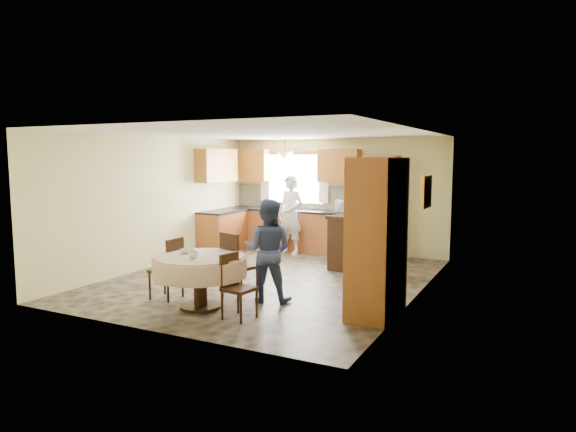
# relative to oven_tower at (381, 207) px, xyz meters

# --- Properties ---
(floor) EXTENTS (5.00, 6.00, 0.01)m
(floor) POSITION_rel_oven_tower_xyz_m (-1.15, -2.69, -1.06)
(floor) COLOR #6D5E4C
(floor) RESTS_ON ground
(ceiling) EXTENTS (5.00, 6.00, 0.01)m
(ceiling) POSITION_rel_oven_tower_xyz_m (-1.15, -2.69, 1.44)
(ceiling) COLOR white
(ceiling) RESTS_ON wall_back
(wall_back) EXTENTS (5.00, 0.02, 2.50)m
(wall_back) POSITION_rel_oven_tower_xyz_m (-1.15, 0.31, 0.19)
(wall_back) COLOR #D7D189
(wall_back) RESTS_ON floor
(wall_front) EXTENTS (5.00, 0.02, 2.50)m
(wall_front) POSITION_rel_oven_tower_xyz_m (-1.15, -5.69, 0.19)
(wall_front) COLOR #D7D189
(wall_front) RESTS_ON floor
(wall_left) EXTENTS (0.02, 6.00, 2.50)m
(wall_left) POSITION_rel_oven_tower_xyz_m (-3.65, -2.69, 0.19)
(wall_left) COLOR #D7D189
(wall_left) RESTS_ON floor
(wall_right) EXTENTS (0.02, 6.00, 2.50)m
(wall_right) POSITION_rel_oven_tower_xyz_m (1.35, -2.69, 0.19)
(wall_right) COLOR #D7D189
(wall_right) RESTS_ON floor
(window) EXTENTS (1.40, 0.03, 1.10)m
(window) POSITION_rel_oven_tower_xyz_m (-2.15, 0.29, 0.54)
(window) COLOR white
(window) RESTS_ON wall_back
(curtain_left) EXTENTS (0.22, 0.02, 1.15)m
(curtain_left) POSITION_rel_oven_tower_xyz_m (-2.90, 0.24, 0.59)
(curtain_left) COLOR white
(curtain_left) RESTS_ON wall_back
(curtain_right) EXTENTS (0.22, 0.02, 1.15)m
(curtain_right) POSITION_rel_oven_tower_xyz_m (-1.40, 0.24, 0.59)
(curtain_right) COLOR white
(curtain_right) RESTS_ON wall_back
(base_cab_back) EXTENTS (3.30, 0.60, 0.88)m
(base_cab_back) POSITION_rel_oven_tower_xyz_m (-2.00, 0.01, -0.62)
(base_cab_back) COLOR #BE6932
(base_cab_back) RESTS_ON floor
(counter_back) EXTENTS (3.30, 0.64, 0.04)m
(counter_back) POSITION_rel_oven_tower_xyz_m (-2.00, 0.01, -0.16)
(counter_back) COLOR black
(counter_back) RESTS_ON base_cab_back
(base_cab_left) EXTENTS (0.60, 1.20, 0.88)m
(base_cab_left) POSITION_rel_oven_tower_xyz_m (-3.35, -0.89, -0.62)
(base_cab_left) COLOR #BE6932
(base_cab_left) RESTS_ON floor
(counter_left) EXTENTS (0.64, 1.20, 0.04)m
(counter_left) POSITION_rel_oven_tower_xyz_m (-3.35, -0.89, -0.16)
(counter_left) COLOR black
(counter_left) RESTS_ON base_cab_left
(backsplash) EXTENTS (3.30, 0.02, 0.55)m
(backsplash) POSITION_rel_oven_tower_xyz_m (-2.00, 0.30, 0.12)
(backsplash) COLOR tan
(backsplash) RESTS_ON wall_back
(wall_cab_left) EXTENTS (0.85, 0.33, 0.72)m
(wall_cab_left) POSITION_rel_oven_tower_xyz_m (-3.20, 0.15, 0.85)
(wall_cab_left) COLOR #C98432
(wall_cab_left) RESTS_ON wall_back
(wall_cab_right) EXTENTS (0.90, 0.33, 0.72)m
(wall_cab_right) POSITION_rel_oven_tower_xyz_m (-1.00, 0.15, 0.85)
(wall_cab_right) COLOR #C98432
(wall_cab_right) RESTS_ON wall_back
(wall_cab_side) EXTENTS (0.33, 1.20, 0.72)m
(wall_cab_side) POSITION_rel_oven_tower_xyz_m (-3.48, -0.89, 0.85)
(wall_cab_side) COLOR #C98432
(wall_cab_side) RESTS_ON wall_left
(oven_tower) EXTENTS (0.66, 0.62, 2.12)m
(oven_tower) POSITION_rel_oven_tower_xyz_m (0.00, 0.00, 0.00)
(oven_tower) COLOR #BE6932
(oven_tower) RESTS_ON floor
(oven_upper) EXTENTS (0.56, 0.01, 0.45)m
(oven_upper) POSITION_rel_oven_tower_xyz_m (0.00, -0.31, 0.19)
(oven_upper) COLOR black
(oven_upper) RESTS_ON oven_tower
(oven_lower) EXTENTS (0.56, 0.01, 0.45)m
(oven_lower) POSITION_rel_oven_tower_xyz_m (0.00, -0.31, -0.31)
(oven_lower) COLOR black
(oven_lower) RESTS_ON oven_tower
(pendant) EXTENTS (0.36, 0.36, 0.18)m
(pendant) POSITION_rel_oven_tower_xyz_m (-2.15, -0.19, 1.06)
(pendant) COLOR beige
(pendant) RESTS_ON ceiling
(sideboard) EXTENTS (1.41, 0.76, 0.96)m
(sideboard) POSITION_rel_oven_tower_xyz_m (0.14, -1.50, -0.58)
(sideboard) COLOR #391E0F
(sideboard) RESTS_ON floor
(space_heater) EXTENTS (0.50, 0.41, 0.60)m
(space_heater) POSITION_rel_oven_tower_xyz_m (0.69, -1.82, -0.76)
(space_heater) COLOR black
(space_heater) RESTS_ON floor
(cupboard) EXTENTS (0.55, 1.10, 2.10)m
(cupboard) POSITION_rel_oven_tower_xyz_m (1.07, -3.82, -0.01)
(cupboard) COLOR #BE6932
(cupboard) RESTS_ON floor
(dining_table) EXTENTS (1.30, 1.30, 0.74)m
(dining_table) POSITION_rel_oven_tower_xyz_m (-1.21, -4.63, -0.48)
(dining_table) COLOR #391E0F
(dining_table) RESTS_ON floor
(chair_left) EXTENTS (0.40, 0.40, 0.91)m
(chair_left) POSITION_rel_oven_tower_xyz_m (-1.88, -4.46, -0.56)
(chair_left) COLOR #391E0F
(chair_left) RESTS_ON floor
(chair_back) EXTENTS (0.54, 0.54, 0.99)m
(chair_back) POSITION_rel_oven_tower_xyz_m (-1.05, -3.98, -0.51)
(chair_back) COLOR #391E0F
(chair_back) RESTS_ON floor
(chair_right) EXTENTS (0.42, 0.42, 0.85)m
(chair_right) POSITION_rel_oven_tower_xyz_m (-0.54, -4.79, -0.59)
(chair_right) COLOR #391E0F
(chair_right) RESTS_ON floor
(framed_picture) EXTENTS (0.06, 0.64, 0.53)m
(framed_picture) POSITION_rel_oven_tower_xyz_m (1.32, -1.99, 0.48)
(framed_picture) COLOR gold
(framed_picture) RESTS_ON wall_right
(microwave) EXTENTS (0.54, 0.42, 0.27)m
(microwave) POSITION_rel_oven_tower_xyz_m (-0.70, -0.04, -0.00)
(microwave) COLOR silver
(microwave) RESTS_ON counter_back
(person_sink) EXTENTS (0.70, 0.54, 1.70)m
(person_sink) POSITION_rel_oven_tower_xyz_m (-1.88, -0.45, -0.21)
(person_sink) COLOR silver
(person_sink) RESTS_ON floor
(person_dining) EXTENTS (0.83, 0.71, 1.50)m
(person_dining) POSITION_rel_oven_tower_xyz_m (-0.54, -3.90, -0.31)
(person_dining) COLOR navy
(person_dining) RESTS_ON floor
(bowl_sideboard) EXTENTS (0.28, 0.28, 0.06)m
(bowl_sideboard) POSITION_rel_oven_tower_xyz_m (-0.30, -1.50, -0.07)
(bowl_sideboard) COLOR #B2B2B2
(bowl_sideboard) RESTS_ON sideboard
(bottle_sideboard) EXTENTS (0.13, 0.13, 0.27)m
(bottle_sideboard) POSITION_rel_oven_tower_xyz_m (0.42, -1.50, 0.03)
(bottle_sideboard) COLOR silver
(bottle_sideboard) RESTS_ON sideboard
(cup_table) EXTENTS (0.15, 0.15, 0.10)m
(cup_table) POSITION_rel_oven_tower_xyz_m (-1.18, -4.83, -0.27)
(cup_table) COLOR #B2B2B2
(cup_table) RESTS_ON dining_table
(bowl_table) EXTENTS (0.23, 0.23, 0.06)m
(bowl_table) POSITION_rel_oven_tower_xyz_m (-1.48, -4.56, -0.29)
(bowl_table) COLOR #B2B2B2
(bowl_table) RESTS_ON dining_table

